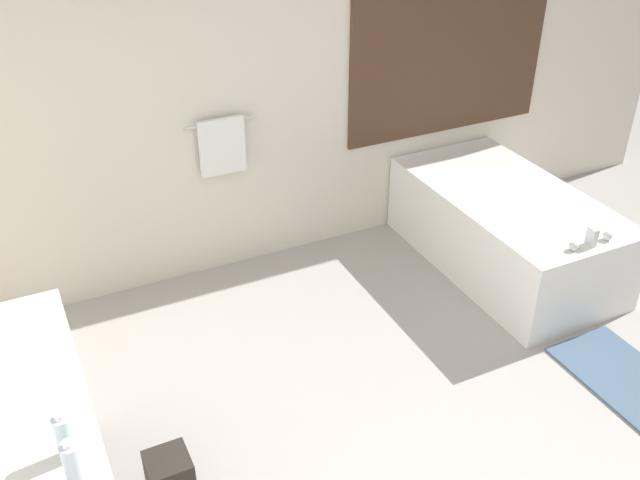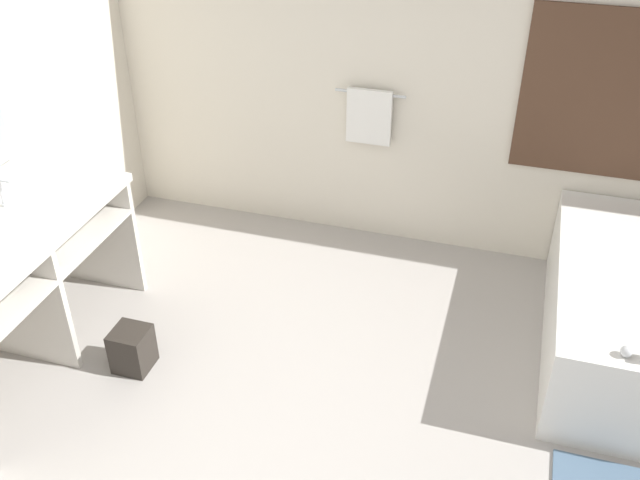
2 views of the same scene
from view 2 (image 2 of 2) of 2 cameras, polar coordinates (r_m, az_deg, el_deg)
ground_plane at (r=3.90m, az=0.09°, el=-16.89°), size 16.00×16.00×0.00m
wall_back_with_blinds at (r=4.95m, az=8.43°, el=13.49°), size 7.40×0.13×2.70m
vanity_counter at (r=4.37m, az=-23.06°, el=-1.96°), size 0.64×1.64×0.90m
sink_faucet at (r=4.45m, az=-24.08°, el=3.46°), size 0.09×0.04×0.18m
bathtub at (r=4.64m, az=23.72°, el=-5.08°), size 0.93×1.75×0.72m
waste_bin at (r=4.42m, az=-14.79°, el=-8.42°), size 0.21×0.21×0.27m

